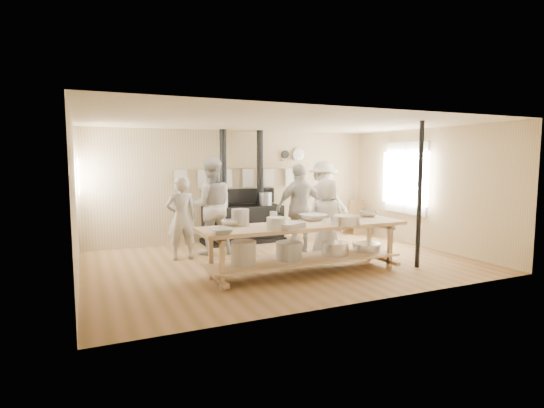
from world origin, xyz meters
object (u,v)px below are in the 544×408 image
object	(u,v)px
stove	(243,220)
chair	(358,224)
cook_center	(326,219)
cook_by_window	(323,201)
cook_far_left	(182,218)
prep_table	(304,243)
roasting_pan	(290,226)
cook_right	(300,208)
cook_left	(211,206)

from	to	relation	value
stove	chair	bearing A→B (deg)	-2.73
cook_center	chair	bearing A→B (deg)	-125.12
cook_by_window	chair	world-z (taller)	cook_by_window
cook_far_left	chair	world-z (taller)	cook_far_left
prep_table	cook_far_left	xyz separation A→B (m)	(-1.66, 1.87, 0.28)
prep_table	roasting_pan	bearing A→B (deg)	-143.09
cook_center	cook_right	distance (m)	0.87
cook_right	prep_table	bearing A→B (deg)	61.34
cook_center	roasting_pan	distance (m)	1.66
chair	roasting_pan	size ratio (longest dim) A/B	1.97
cook_by_window	stove	bearing A→B (deg)	172.88
roasting_pan	cook_far_left	bearing A→B (deg)	119.02
cook_right	roasting_pan	xyz separation A→B (m)	(-1.17, -1.88, -0.03)
cook_far_left	roasting_pan	xyz separation A→B (m)	(1.22, -2.20, 0.09)
prep_table	cook_left	xyz separation A→B (m)	(-1.01, 2.14, 0.46)
stove	prep_table	bearing A→B (deg)	-90.04
cook_right	chair	xyz separation A→B (m)	(2.43, 1.32, -0.67)
cook_far_left	cook_center	xyz separation A→B (m)	(2.52, -1.17, -0.02)
roasting_pan	stove	bearing A→B (deg)	82.49
cook_center	cook_far_left	bearing A→B (deg)	-13.22
stove	chair	distance (m)	3.18
cook_center	cook_by_window	world-z (taller)	cook_by_window
prep_table	cook_far_left	distance (m)	2.52
cook_left	cook_right	size ratio (longest dim) A/B	1.06
stove	cook_right	bearing A→B (deg)	-63.70
cook_by_window	roasting_pan	size ratio (longest dim) A/B	4.32
stove	roasting_pan	distance (m)	3.40
stove	cook_right	size ratio (longest dim) A/B	1.40
cook_by_window	chair	bearing A→B (deg)	28.76
stove	cook_center	world-z (taller)	stove
cook_far_left	cook_left	bearing A→B (deg)	-155.92
cook_left	cook_by_window	xyz separation A→B (m)	(2.83, 0.29, -0.04)
cook_far_left	cook_center	world-z (taller)	cook_far_left
cook_right	roasting_pan	world-z (taller)	cook_right
chair	roasting_pan	world-z (taller)	roasting_pan
prep_table	cook_by_window	bearing A→B (deg)	53.15
cook_far_left	chair	bearing A→B (deg)	-166.23
stove	cook_far_left	distance (m)	2.04
cook_by_window	cook_center	bearing A→B (deg)	-108.51
stove	cook_left	bearing A→B (deg)	-139.02
cook_far_left	roasting_pan	size ratio (longest dim) A/B	3.68
cook_left	cook_center	xyz separation A→B (m)	(1.87, -1.43, -0.20)
stove	cook_left	distance (m)	1.42
cook_center	roasting_pan	bearing A→B (deg)	50.36
cook_center	stove	bearing A→B (deg)	-58.05
cook_right	cook_left	bearing A→B (deg)	-22.17
cook_far_left	cook_right	world-z (taller)	cook_right
cook_far_left	prep_table	bearing A→B (deg)	133.72
prep_table	cook_center	size ratio (longest dim) A/B	2.29
prep_table	roasting_pan	xyz separation A→B (m)	(-0.44, -0.33, 0.38)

